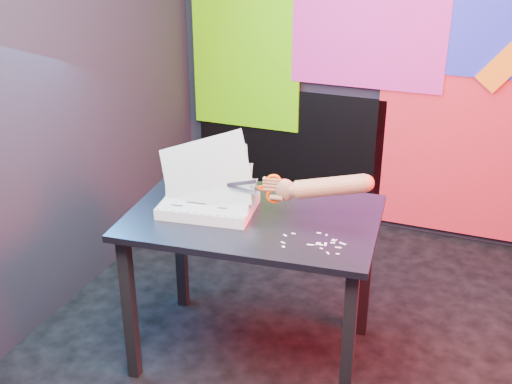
% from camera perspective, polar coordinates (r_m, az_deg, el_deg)
% --- Properties ---
extents(room, '(3.01, 3.01, 2.71)m').
position_cam_1_polar(room, '(2.58, 8.55, 9.45)').
color(room, black).
rests_on(room, ground).
extents(backdrop, '(2.88, 0.05, 2.08)m').
position_cam_1_polar(backdrop, '(4.07, 13.94, 8.71)').
color(backdrop, red).
rests_on(backdrop, ground).
extents(work_table, '(1.16, 0.83, 0.75)m').
position_cam_1_polar(work_table, '(2.87, -0.23, -3.84)').
color(work_table, black).
rests_on(work_table, ground).
extents(printout_stack, '(0.49, 0.35, 0.37)m').
position_cam_1_polar(printout_stack, '(2.86, -4.25, -0.99)').
color(printout_stack, silver).
rests_on(printout_stack, work_table).
extents(scissors, '(0.24, 0.05, 0.14)m').
position_cam_1_polar(scissors, '(2.73, 1.25, 0.31)').
color(scissors, silver).
rests_on(scissors, printout_stack).
extents(hand_forearm, '(0.45, 0.13, 0.15)m').
position_cam_1_polar(hand_forearm, '(2.70, 5.94, 0.45)').
color(hand_forearm, '#935B2E').
rests_on(hand_forearm, work_table).
extents(paper_clippings, '(0.26, 0.18, 0.00)m').
position_cam_1_polar(paper_clippings, '(2.60, 5.69, -4.52)').
color(paper_clippings, white).
rests_on(paper_clippings, work_table).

